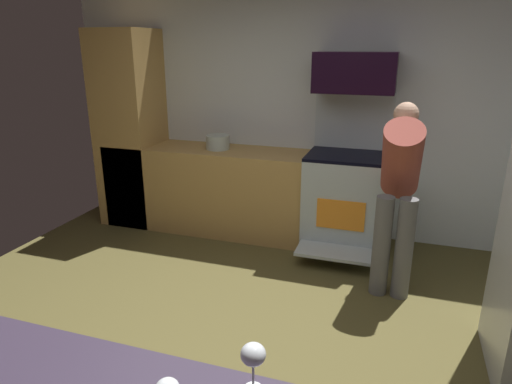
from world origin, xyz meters
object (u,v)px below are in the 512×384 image
at_px(oven_range, 346,198).
at_px(stock_pot, 218,142).
at_px(microwave, 355,73).
at_px(wine_glass_mid, 253,356).
at_px(person_cook, 399,185).

distance_m(oven_range, stock_pot, 1.43).
bearing_deg(stock_pot, oven_range, -0.53).
bearing_deg(stock_pot, microwave, 3.39).
bearing_deg(microwave, wine_glass_mid, -88.31).
distance_m(oven_range, microwave, 1.19).
bearing_deg(microwave, person_cook, -58.26).
bearing_deg(wine_glass_mid, person_cook, 81.06).
relative_size(oven_range, stock_pot, 6.19).
bearing_deg(wine_glass_mid, microwave, 91.69).
distance_m(oven_range, wine_glass_mid, 3.18).
distance_m(oven_range, person_cook, 0.92).
distance_m(person_cook, stock_pot, 1.96).
height_order(oven_range, person_cook, oven_range).
bearing_deg(wine_glass_mid, oven_range, 91.74).
xyz_separation_m(microwave, wine_glass_mid, (0.10, -3.23, -0.67)).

